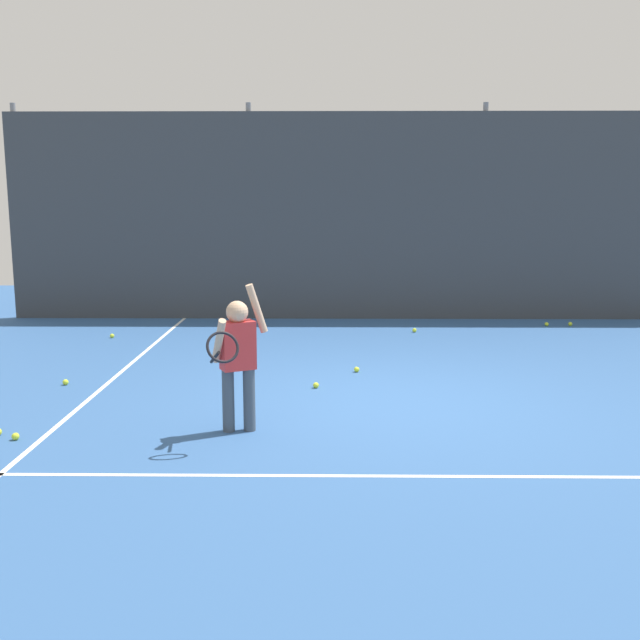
{
  "coord_description": "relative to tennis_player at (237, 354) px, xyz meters",
  "views": [
    {
      "loc": [
        -0.64,
        -7.37,
        2.13
      ],
      "look_at": [
        -0.73,
        0.12,
        0.85
      ],
      "focal_mm": 40.96,
      "sensor_mm": 36.0,
      "label": 1
    }
  ],
  "objects": [
    {
      "name": "ground_plane",
      "position": [
        1.46,
        0.98,
        -0.73
      ],
      "size": [
        20.0,
        20.0,
        0.0
      ],
      "primitive_type": "plane",
      "color": "#335B93"
    },
    {
      "name": "court_line_baseline",
      "position": [
        1.46,
        -1.07,
        -0.72
      ],
      "size": [
        9.0,
        0.05,
        0.0
      ],
      "primitive_type": "cube",
      "color": "white",
      "rests_on": "ground"
    },
    {
      "name": "court_line_sideline",
      "position": [
        -1.72,
        1.98,
        -0.72
      ],
      "size": [
        0.05,
        9.0,
        0.0
      ],
      "primitive_type": "cube",
      "color": "white",
      "rests_on": "ground"
    },
    {
      "name": "back_fence_windscreen",
      "position": [
        1.46,
        6.28,
        1.04
      ],
      "size": [
        12.33,
        0.08,
        3.53
      ],
      "primitive_type": "cube",
      "color": "#383D42",
      "rests_on": "ground"
    },
    {
      "name": "fence_post_0",
      "position": [
        -4.55,
        6.34,
        1.12
      ],
      "size": [
        0.09,
        0.09,
        3.68
      ],
      "primitive_type": "cylinder",
      "color": "slate",
      "rests_on": "ground"
    },
    {
      "name": "fence_post_1",
      "position": [
        -0.55,
        6.34,
        1.12
      ],
      "size": [
        0.09,
        0.09,
        3.68
      ],
      "primitive_type": "cylinder",
      "color": "slate",
      "rests_on": "ground"
    },
    {
      "name": "fence_post_2",
      "position": [
        3.46,
        6.34,
        1.12
      ],
      "size": [
        0.09,
        0.09,
        3.68
      ],
      "primitive_type": "cylinder",
      "color": "slate",
      "rests_on": "ground"
    },
    {
      "name": "tennis_player",
      "position": [
        0.0,
        0.0,
        0.0
      ],
      "size": [
        0.51,
        0.79,
        1.35
      ],
      "rotation": [
        0.0,
        0.0,
        0.46
      ],
      "color": "#3F4C59",
      "rests_on": "ground"
    },
    {
      "name": "tennis_ball_0",
      "position": [
        -2.47,
        4.43,
        -0.69
      ],
      "size": [
        0.07,
        0.07,
        0.07
      ],
      "primitive_type": "sphere",
      "color": "#CCE033",
      "rests_on": "ground"
    },
    {
      "name": "tennis_ball_1",
      "position": [
        -1.94,
        -0.26,
        -0.69
      ],
      "size": [
        0.07,
        0.07,
        0.07
      ],
      "primitive_type": "sphere",
      "color": "#CCE033",
      "rests_on": "ground"
    },
    {
      "name": "tennis_ball_2",
      "position": [
        4.43,
        5.53,
        -0.69
      ],
      "size": [
        0.07,
        0.07,
        0.07
      ],
      "primitive_type": "sphere",
      "color": "#CCE033",
      "rests_on": "ground"
    },
    {
      "name": "tennis_ball_3",
      "position": [
        4.83,
        5.56,
        -0.69
      ],
      "size": [
        0.07,
        0.07,
        0.07
      ],
      "primitive_type": "sphere",
      "color": "#CCE033",
      "rests_on": "ground"
    },
    {
      "name": "tennis_ball_4",
      "position": [
        1.16,
        2.3,
        -0.69
      ],
      "size": [
        0.07,
        0.07,
        0.07
      ],
      "primitive_type": "sphere",
      "color": "#CCE033",
      "rests_on": "ground"
    },
    {
      "name": "tennis_ball_5",
      "position": [
        0.68,
        1.54,
        -0.69
      ],
      "size": [
        0.07,
        0.07,
        0.07
      ],
      "primitive_type": "sphere",
      "color": "#CCE033",
      "rests_on": "ground"
    },
    {
      "name": "tennis_ball_7",
      "position": [
        -2.18,
        1.64,
        -0.69
      ],
      "size": [
        0.07,
        0.07,
        0.07
      ],
      "primitive_type": "sphere",
      "color": "#CCE033",
      "rests_on": "ground"
    },
    {
      "name": "tennis_ball_8",
      "position": [
        2.18,
        4.96,
        -0.69
      ],
      "size": [
        0.07,
        0.07,
        0.07
      ],
      "primitive_type": "sphere",
      "color": "#CCE033",
      "rests_on": "ground"
    }
  ]
}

